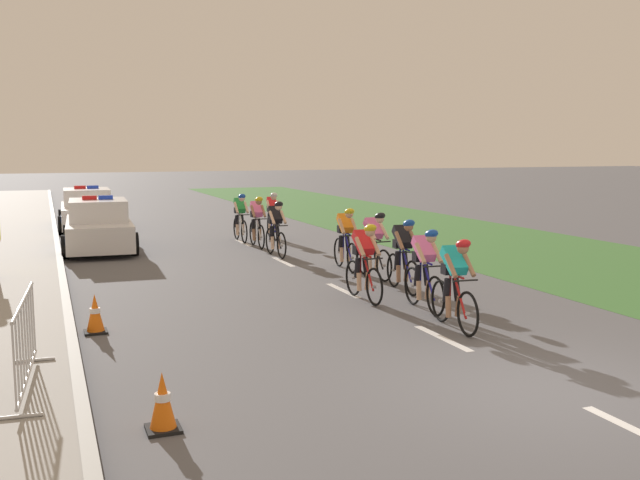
{
  "coord_description": "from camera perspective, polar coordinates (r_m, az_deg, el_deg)",
  "views": [
    {
      "loc": [
        -5.71,
        -6.84,
        2.98
      ],
      "look_at": [
        -0.55,
        6.54,
        1.1
      ],
      "focal_mm": 40.07,
      "sensor_mm": 36.0,
      "label": 1
    }
  ],
  "objects": [
    {
      "name": "kerb_edge",
      "position": [
        21.04,
        -20.16,
        -0.96
      ],
      "size": [
        0.16,
        60.0,
        0.13
      ],
      "primitive_type": "cube",
      "color": "#9E9E99",
      "rests_on": "ground"
    },
    {
      "name": "cyclist_eighth",
      "position": [
        21.3,
        -5.06,
        1.53
      ],
      "size": [
        0.42,
        1.72,
        1.56
      ],
      "color": "black",
      "rests_on": "ground"
    },
    {
      "name": "grass_verge",
      "position": [
        24.75,
        10.79,
        0.43
      ],
      "size": [
        7.0,
        60.0,
        0.01
      ],
      "primitive_type": "cube",
      "color": "#3D7033",
      "rests_on": "ground"
    },
    {
      "name": "cyclist_fourth",
      "position": [
        14.78,
        6.67,
        -1.11
      ],
      "size": [
        0.44,
        1.72,
        1.56
      ],
      "color": "black",
      "rests_on": "ground"
    },
    {
      "name": "police_car_nearest",
      "position": [
        21.55,
        -17.26,
        1.0
      ],
      "size": [
        2.15,
        4.47,
        1.59
      ],
      "color": "silver",
      "rests_on": "ground"
    },
    {
      "name": "cyclist_lead",
      "position": [
        11.86,
        10.72,
        -3.32
      ],
      "size": [
        0.45,
        1.72,
        1.56
      ],
      "color": "black",
      "rests_on": "ground"
    },
    {
      "name": "traffic_cone_near",
      "position": [
        12.06,
        -17.52,
        -5.66
      ],
      "size": [
        0.36,
        0.36,
        0.64
      ],
      "color": "black",
      "rests_on": "ground"
    },
    {
      "name": "cyclist_sixth",
      "position": [
        17.3,
        2.07,
        0.18
      ],
      "size": [
        0.44,
        1.72,
        1.56
      ],
      "color": "black",
      "rests_on": "ground"
    },
    {
      "name": "cyclist_seventh",
      "position": [
        19.45,
        -3.55,
        0.98
      ],
      "size": [
        0.42,
        1.72,
        1.56
      ],
      "color": "black",
      "rests_on": "ground"
    },
    {
      "name": "cyclist_fifth",
      "position": [
        16.24,
        4.36,
        -0.32
      ],
      "size": [
        0.42,
        1.72,
        1.56
      ],
      "color": "black",
      "rests_on": "ground"
    },
    {
      "name": "traffic_cone_mid",
      "position": [
        7.87,
        -12.46,
        -12.54
      ],
      "size": [
        0.36,
        0.36,
        0.64
      ],
      "color": "black",
      "rests_on": "ground"
    },
    {
      "name": "police_car_second",
      "position": [
        27.19,
        -18.09,
        2.24
      ],
      "size": [
        2.09,
        4.44,
        1.59
      ],
      "color": "white",
      "rests_on": "ground"
    },
    {
      "name": "ground_plane",
      "position": [
        9.39,
        18.13,
        -11.4
      ],
      "size": [
        160.0,
        160.0,
        0.0
      ],
      "primitive_type": "plane",
      "color": "#56565B"
    },
    {
      "name": "cyclist_second",
      "position": [
        13.12,
        8.35,
        -2.24
      ],
      "size": [
        0.44,
        1.72,
        1.56
      ],
      "color": "black",
      "rests_on": "ground"
    },
    {
      "name": "lane_markings_centre",
      "position": [
        14.92,
        1.85,
        -4.05
      ],
      "size": [
        0.14,
        17.6,
        0.01
      ],
      "color": "white",
      "rests_on": "ground"
    },
    {
      "name": "crowd_barrier_front",
      "position": [
        9.27,
        -22.46,
        -7.68
      ],
      "size": [
        0.65,
        2.32,
        1.07
      ],
      "color": "#B7BABF",
      "rests_on": "sidewalk_slab"
    },
    {
      "name": "cyclist_third",
      "position": [
        13.84,
        3.54,
        -1.67
      ],
      "size": [
        0.42,
        1.72,
        1.56
      ],
      "color": "black",
      "rests_on": "ground"
    },
    {
      "name": "cyclist_ninth",
      "position": [
        23.16,
        -3.82,
        2.01
      ],
      "size": [
        0.45,
        1.72,
        1.56
      ],
      "color": "black",
      "rests_on": "ground"
    },
    {
      "name": "cyclist_tenth",
      "position": [
        22.63,
        -6.39,
        1.86
      ],
      "size": [
        0.42,
        1.72,
        1.56
      ],
      "color": "black",
      "rests_on": "ground"
    }
  ]
}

